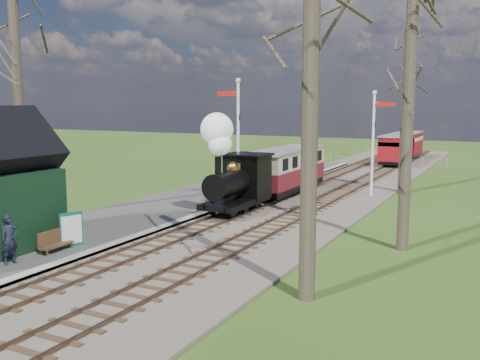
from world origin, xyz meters
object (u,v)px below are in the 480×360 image
Objects in this scene: red_carriage_a at (396,149)px; semaphore_near at (237,133)px; coach at (286,168)px; locomotive at (235,171)px; bench at (54,241)px; semaphore_far at (375,135)px; red_carriage_b at (408,145)px; person at (9,239)px; sign_board at (71,229)px.

semaphore_near is at bearing -99.14° from red_carriage_a.
locomotive is at bearing -90.11° from coach.
locomotive is at bearing 75.18° from bench.
red_carriage_a is at bearing 81.07° from coach.
semaphore_far is 4.55× the size of bench.
red_carriage_b is at bearing 83.27° from coach.
person is at bearing -110.71° from semaphore_far.
sign_board is (-2.18, -13.87, -0.72)m from coach.
bench is at bearing -112.32° from semaphore_far.
coach is at bearing -159.90° from semaphore_far.
semaphore_far is 1.20× the size of red_carriage_b.
semaphore_near is at bearing 81.65° from bench.
sign_board is (-2.17, -7.81, -1.27)m from locomotive.
semaphore_far reaches higher than locomotive.
locomotive reaches higher than sign_board.
semaphore_near is 2.40m from locomotive.
person is (-6.74, -17.82, -2.39)m from semaphore_far.
locomotive is at bearing -96.59° from red_carriage_a.
semaphore_far is 8.92m from locomotive.
semaphore_near reaches higher than sign_board.
locomotive is 8.21m from sign_board.
coach is at bearing 80.08° from semaphore_near.
semaphore_near reaches higher than semaphore_far.
bench is at bearing -104.82° from locomotive.
semaphore_far is 19.20m from person.
red_carriage_b is (0.00, 5.50, 0.00)m from red_carriage_a.
semaphore_near is 21.33m from red_carriage_a.
locomotive is 3.76× the size of sign_board.
semaphore_far is at bearing 60.22° from locomotive.
locomotive is 0.94× the size of red_carriage_a.
semaphore_far is at bearing 67.04° from sign_board.
semaphore_far is 20.61m from red_carriage_b.
coach is at bearing -96.73° from red_carriage_b.
semaphore_near is 1.09× the size of semaphore_far.
semaphore_near is 12.22m from person.
semaphore_far is 1.20× the size of red_carriage_a.
sign_board is at bearing -98.49° from semaphore_near.
semaphore_far is 3.74× the size of person.
semaphore_far reaches higher than red_carriage_b.
person is at bearing -103.05° from locomotive.
bench is (-4.86, -36.61, -0.87)m from red_carriage_b.
coach is 6.02× the size of sign_board.
locomotive is 22.77m from red_carriage_a.
semaphore_near is 1.39× the size of locomotive.
semaphore_near is 4.94× the size of bench.
red_carriage_a is 5.50m from red_carriage_b.
person reaches higher than bench.
person is at bearing -93.56° from bench.
coach is at bearing 89.89° from locomotive.
locomotive is 8.93m from bench.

